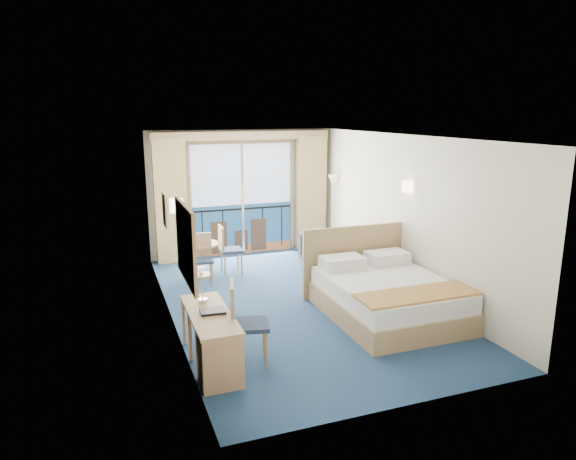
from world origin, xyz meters
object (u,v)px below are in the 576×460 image
at_px(floor_lamp, 333,194).
at_px(desk, 218,350).
at_px(round_table, 200,251).
at_px(desk_chair, 243,318).
at_px(nightstand, 374,267).
at_px(table_chair_a, 227,247).
at_px(bed, 386,294).
at_px(table_chair_b, 202,255).
at_px(armchair, 321,246).

bearing_deg(floor_lamp, desk, -127.99).
bearing_deg(round_table, desk_chair, -92.48).
xyz_separation_m(nightstand, desk, (-3.53, -2.59, 0.13)).
relative_size(floor_lamp, table_chair_a, 1.84).
height_order(bed, desk, bed).
xyz_separation_m(desk, table_chair_b, (0.50, 3.57, 0.13)).
bearing_deg(round_table, table_chair_a, -0.79).
relative_size(nightstand, table_chair_a, 0.52).
relative_size(nightstand, armchair, 0.68).
distance_m(bed, floor_lamp, 3.80).
xyz_separation_m(bed, desk_chair, (-2.46, -0.74, 0.26)).
xyz_separation_m(bed, round_table, (-2.30, 2.91, 0.15)).
bearing_deg(floor_lamp, desk_chair, -126.65).
relative_size(desk, round_table, 2.04).
height_order(floor_lamp, round_table, floor_lamp).
relative_size(desk_chair, round_table, 1.47).
xyz_separation_m(desk, desk_chair, (0.39, 0.29, 0.21)).
bearing_deg(table_chair_a, nightstand, -116.98).
xyz_separation_m(nightstand, table_chair_a, (-2.47, 1.35, 0.29)).
height_order(desk_chair, table_chair_a, desk_chair).
xyz_separation_m(table_chair_a, table_chair_b, (-0.56, -0.37, -0.02)).
bearing_deg(desk_chair, table_chair_b, 11.10).
xyz_separation_m(desk, table_chair_a, (1.07, 3.94, 0.15)).
bearing_deg(desk_chair, nightstand, -40.74).
bearing_deg(floor_lamp, armchair, -132.56).
relative_size(bed, desk, 1.55).
bearing_deg(table_chair_a, table_chair_b, 125.16).
bearing_deg(armchair, desk, 18.81).
distance_m(bed, nightstand, 1.71).
bearing_deg(nightstand, bed, -113.66).
bearing_deg(table_chair_a, floor_lamp, -73.27).
xyz_separation_m(bed, table_chair_a, (-1.78, 2.91, 0.20)).
relative_size(bed, nightstand, 4.65).
height_order(bed, desk_chair, bed).
distance_m(floor_lamp, table_chair_b, 3.38).
bearing_deg(armchair, bed, 51.28).
bearing_deg(desk_chair, armchair, -22.59).
height_order(armchair, round_table, armchair).
xyz_separation_m(round_table, table_chair_b, (-0.04, -0.38, 0.03)).
bearing_deg(desk_chair, bed, -60.21).
xyz_separation_m(armchair, round_table, (-2.56, -0.13, 0.16)).
relative_size(nightstand, round_table, 0.68).
height_order(table_chair_a, table_chair_b, table_chair_a).
bearing_deg(table_chair_b, desk, -91.83).
xyz_separation_m(floor_lamp, round_table, (-3.06, -0.68, -0.82)).
relative_size(armchair, floor_lamp, 0.41).
bearing_deg(desk, armchair, 52.67).
bearing_deg(desk_chair, table_chair_a, 2.58).
relative_size(bed, desk_chair, 2.15).
bearing_deg(armchair, round_table, -30.90).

